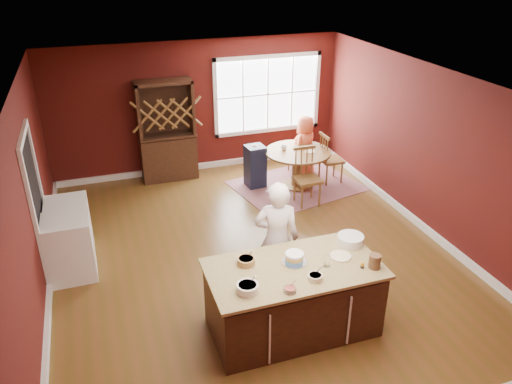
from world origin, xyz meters
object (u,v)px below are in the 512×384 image
at_px(seated_woman, 305,147).
at_px(toddler, 256,146).
at_px(washer, 70,248).
at_px(layer_cake, 294,258).
at_px(high_chair, 255,165).
at_px(chair_north, 299,150).
at_px(hutch, 167,131).
at_px(dining_table, 298,161).
at_px(dryer, 70,227).
at_px(chair_south, 308,177).
at_px(baker, 277,239).
at_px(kitchen_island, 293,300).
at_px(chair_east, 331,158).

xyz_separation_m(seated_woman, toddler, (-1.09, -0.07, 0.16)).
bearing_deg(washer, toddler, 30.71).
bearing_deg(layer_cake, high_chair, 78.08).
distance_m(chair_north, hutch, 2.76).
height_order(dining_table, dryer, dryer).
xyz_separation_m(dining_table, chair_south, (-0.12, -0.76, 0.01)).
relative_size(baker, washer, 1.79).
relative_size(hutch, washer, 2.18).
height_order(kitchen_island, layer_cake, layer_cake).
relative_size(kitchen_island, hutch, 1.02).
relative_size(baker, layer_cake, 5.31).
bearing_deg(chair_south, high_chair, 122.25).
height_order(baker, chair_north, baker).
xyz_separation_m(chair_east, dryer, (-4.98, -1.08, -0.07)).
bearing_deg(baker, dryer, -18.49).
relative_size(chair_south, high_chair, 1.23).
relative_size(kitchen_island, chair_east, 2.00).
bearing_deg(high_chair, dining_table, -25.44).
xyz_separation_m(layer_cake, chair_south, (1.50, 2.93, -0.44)).
bearing_deg(hutch, dryer, -129.93).
xyz_separation_m(chair_east, chair_south, (-0.85, -0.75, 0.02)).
bearing_deg(seated_woman, dryer, -15.58).
relative_size(baker, chair_south, 1.53).
distance_m(kitchen_island, hutch, 5.07).
height_order(dining_table, baker, baker).
relative_size(chair_east, dryer, 1.16).
relative_size(high_chair, hutch, 0.43).
distance_m(chair_east, hutch, 3.33).
distance_m(chair_north, washer, 5.19).
bearing_deg(baker, washer, -8.35).
height_order(kitchen_island, washer, washer).
xyz_separation_m(kitchen_island, washer, (-2.59, 2.06, 0.03)).
relative_size(dining_table, baker, 0.77).
relative_size(chair_east, seated_woman, 0.81).
relative_size(chair_north, toddler, 3.61).
bearing_deg(chair_south, seated_woman, 68.63).
bearing_deg(seated_woman, high_chair, -26.46).
bearing_deg(washer, hutch, 56.78).
bearing_deg(chair_north, chair_east, 81.68).
height_order(layer_cake, high_chair, layer_cake).
distance_m(dining_table, chair_south, 0.77).
bearing_deg(washer, chair_south, 13.21).
xyz_separation_m(toddler, washer, (-3.50, -2.08, -0.35)).
bearing_deg(toddler, kitchen_island, -102.39).
bearing_deg(high_chair, chair_north, 15.46).
xyz_separation_m(kitchen_island, layer_cake, (0.04, 0.09, 0.54)).
distance_m(baker, chair_east, 3.80).
bearing_deg(washer, seated_woman, 25.15).
height_order(seated_woman, dryer, seated_woman).
xyz_separation_m(chair_north, toddler, (-1.08, -0.36, 0.34)).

